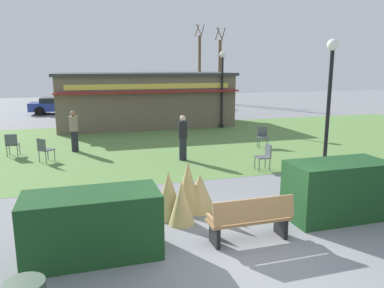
# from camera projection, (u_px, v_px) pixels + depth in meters

# --- Properties ---
(ground_plane) EXTENTS (80.00, 80.00, 0.00)m
(ground_plane) POSITION_uv_depth(u_px,v_px,m) (253.00, 254.00, 7.05)
(ground_plane) COLOR slate
(lawn_patch) EXTENTS (36.00, 12.00, 0.01)m
(lawn_patch) POSITION_uv_depth(u_px,v_px,m) (150.00, 144.00, 17.04)
(lawn_patch) COLOR #5B8442
(lawn_patch) RESTS_ON ground_plane
(park_bench) EXTENTS (1.70, 0.54, 0.95)m
(park_bench) POSITION_uv_depth(u_px,v_px,m) (251.00, 219.00, 7.45)
(park_bench) COLOR #9E7547
(park_bench) RESTS_ON ground_plane
(hedge_left) EXTENTS (2.44, 1.10, 1.22)m
(hedge_left) POSITION_uv_depth(u_px,v_px,m) (93.00, 225.00, 6.86)
(hedge_left) COLOR #19421E
(hedge_left) RESTS_ON ground_plane
(hedge_right) EXTENTS (2.30, 1.10, 1.33)m
(hedge_right) POSITION_uv_depth(u_px,v_px,m) (337.00, 190.00, 8.62)
(hedge_right) COLOR #19421E
(hedge_right) RESTS_ON ground_plane
(ornamental_grass_behind_left) EXTENTS (0.68, 0.68, 1.25)m
(ornamental_grass_behind_left) POSITION_uv_depth(u_px,v_px,m) (188.00, 187.00, 8.99)
(ornamental_grass_behind_left) COLOR tan
(ornamental_grass_behind_left) RESTS_ON ground_plane
(ornamental_grass_behind_right) EXTENTS (0.70, 0.70, 1.11)m
(ornamental_grass_behind_right) POSITION_uv_depth(u_px,v_px,m) (169.00, 195.00, 8.63)
(ornamental_grass_behind_right) COLOR tan
(ornamental_grass_behind_right) RESTS_ON ground_plane
(ornamental_grass_behind_center) EXTENTS (0.59, 0.59, 0.98)m
(ornamental_grass_behind_center) POSITION_uv_depth(u_px,v_px,m) (181.00, 203.00, 8.30)
(ornamental_grass_behind_center) COLOR tan
(ornamental_grass_behind_center) RESTS_ON ground_plane
(ornamental_grass_behind_far) EXTENTS (0.78, 0.78, 0.92)m
(ornamental_grass_behind_far) POSITION_uv_depth(u_px,v_px,m) (200.00, 192.00, 9.09)
(ornamental_grass_behind_far) COLOR tan
(ornamental_grass_behind_far) RESTS_ON ground_plane
(lamppost_mid) EXTENTS (0.36, 0.36, 4.26)m
(lamppost_mid) POSITION_uv_depth(u_px,v_px,m) (330.00, 92.00, 11.60)
(lamppost_mid) COLOR black
(lamppost_mid) RESTS_ON ground_plane
(lamppost_far) EXTENTS (0.36, 0.36, 4.26)m
(lamppost_far) POSITION_uv_depth(u_px,v_px,m) (222.00, 80.00, 21.02)
(lamppost_far) COLOR black
(lamppost_far) RESTS_ON ground_plane
(food_kiosk) EXTENTS (10.12, 5.37, 3.08)m
(food_kiosk) POSITION_uv_depth(u_px,v_px,m) (144.00, 99.00, 22.51)
(food_kiosk) COLOR #6B5B4C
(food_kiosk) RESTS_ON ground_plane
(cafe_chair_west) EXTENTS (0.47, 0.47, 0.89)m
(cafe_chair_west) POSITION_uv_depth(u_px,v_px,m) (12.00, 143.00, 14.60)
(cafe_chair_west) COLOR #4C5156
(cafe_chair_west) RESTS_ON ground_plane
(cafe_chair_east) EXTENTS (0.62, 0.62, 0.89)m
(cafe_chair_east) POSITION_uv_depth(u_px,v_px,m) (44.00, 148.00, 13.69)
(cafe_chair_east) COLOR #4C5156
(cafe_chair_east) RESTS_ON ground_plane
(cafe_chair_center) EXTENTS (0.47, 0.47, 0.89)m
(cafe_chair_center) POSITION_uv_depth(u_px,v_px,m) (265.00, 155.00, 12.66)
(cafe_chair_center) COLOR #4C5156
(cafe_chair_center) RESTS_ON ground_plane
(cafe_chair_north) EXTENTS (0.54, 0.54, 0.89)m
(cafe_chair_north) POSITION_uv_depth(u_px,v_px,m) (263.00, 135.00, 16.26)
(cafe_chair_north) COLOR #4C5156
(cafe_chair_north) RESTS_ON ground_plane
(person_strolling) EXTENTS (0.34, 0.34, 1.69)m
(person_strolling) POSITION_uv_depth(u_px,v_px,m) (183.00, 138.00, 13.92)
(person_strolling) COLOR #23232D
(person_strolling) RESTS_ON ground_plane
(person_standing) EXTENTS (0.34, 0.34, 1.69)m
(person_standing) POSITION_uv_depth(u_px,v_px,m) (74.00, 131.00, 15.37)
(person_standing) COLOR #23232D
(person_standing) RESTS_ON ground_plane
(parked_car_west_slot) EXTENTS (4.32, 2.29, 1.20)m
(parked_car_west_slot) POSITION_uv_depth(u_px,v_px,m) (59.00, 105.00, 27.81)
(parked_car_west_slot) COLOR navy
(parked_car_west_slot) RESTS_ON ground_plane
(parked_car_center_slot) EXTENTS (4.25, 2.14, 1.20)m
(parked_car_center_slot) POSITION_uv_depth(u_px,v_px,m) (133.00, 103.00, 29.34)
(parked_car_center_slot) COLOR black
(parked_car_center_slot) RESTS_ON ground_plane
(parked_car_east_slot) EXTENTS (4.26, 2.17, 1.20)m
(parked_car_east_slot) POSITION_uv_depth(u_px,v_px,m) (198.00, 101.00, 30.83)
(parked_car_east_slot) COLOR silver
(parked_car_east_slot) RESTS_ON ground_plane
(tree_left_bg) EXTENTS (0.91, 0.96, 7.45)m
(tree_left_bg) POSITION_uv_depth(u_px,v_px,m) (200.00, 67.00, 37.32)
(tree_left_bg) COLOR brown
(tree_left_bg) RESTS_ON ground_plane
(tree_right_bg) EXTENTS (0.91, 0.96, 6.85)m
(tree_right_bg) POSITION_uv_depth(u_px,v_px,m) (220.00, 71.00, 34.36)
(tree_right_bg) COLOR brown
(tree_right_bg) RESTS_ON ground_plane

